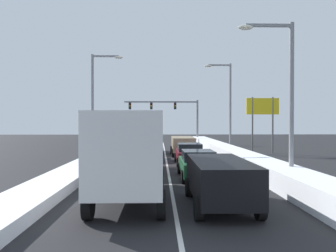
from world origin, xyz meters
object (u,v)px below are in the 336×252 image
Objects in this scene: traffic_light_gantry at (171,110)px; sedan_green_right_lane_second at (198,164)px; street_lamp_right_near at (284,88)px; suv_charcoal_center_lane_fourth at (149,142)px; roadside_sign_right at (263,112)px; street_lamp_right_mid at (227,100)px; suv_black_right_lane_nearest at (219,178)px; box_truck_center_lane_nearest at (131,152)px; sedan_maroon_right_lane_third at (189,154)px; sedan_navy_center_lane_third at (145,150)px; suv_red_center_lane_second at (138,155)px; street_lamp_left_mid at (97,97)px; suv_tan_right_lane_fourth at (183,144)px.

sedan_green_right_lane_second is at bearing -89.30° from traffic_light_gantry.
suv_charcoal_center_lane_fourth is at bearing 111.57° from street_lamp_right_near.
suv_charcoal_center_lane_fourth is 19.24m from street_lamp_right_near.
street_lamp_right_mid is at bearing 173.79° from roadside_sign_right.
box_truck_center_lane_nearest is (-3.23, 0.90, 0.88)m from suv_black_right_lane_nearest.
roadside_sign_right is (7.93, 8.18, 3.25)m from sedan_maroon_right_lane_third.
suv_black_right_lane_nearest is 21.38m from street_lamp_right_mid.
sedan_navy_center_lane_third is (-3.35, 3.17, 0.00)m from sedan_maroon_right_lane_third.
suv_red_center_lane_second is 16.45m from roadside_sign_right.
suv_black_right_lane_nearest is 1.00× the size of suv_charcoal_center_lane_fourth.
box_truck_center_lane_nearest is 7.80m from suv_red_center_lane_second.
traffic_light_gantry is (2.91, 20.07, 3.96)m from sedan_navy_center_lane_third.
sedan_maroon_right_lane_third is at bearing -29.37° from street_lamp_left_mid.
sedan_green_right_lane_second is 0.92× the size of suv_tan_right_lane_fourth.
street_lamp_left_mid is (-7.02, -19.04, 0.47)m from traffic_light_gantry.
suv_tan_right_lane_fourth is (0.06, 12.35, 0.25)m from sedan_green_right_lane_second.
suv_red_center_lane_second is at bearing -134.89° from roadside_sign_right.
street_lamp_right_mid reaches higher than sedan_navy_center_lane_third.
box_truck_center_lane_nearest is 14.23m from sedan_navy_center_lane_third.
street_lamp_right_mid is (4.49, 8.56, 4.46)m from sedan_maroon_right_lane_third.
box_truck_center_lane_nearest is 22.31m from roadside_sign_right.
sedan_maroon_right_lane_third is 11.85m from roadside_sign_right.
street_lamp_right_near is (3.81, -2.29, 3.90)m from sedan_green_right_lane_second.
suv_charcoal_center_lane_fourth reaches higher than sedan_maroon_right_lane_third.
street_lamp_left_mid is (-11.95, -4.36, -0.03)m from street_lamp_right_mid.
traffic_light_gantry is (-0.44, 23.24, 3.96)m from sedan_maroon_right_lane_third.
roadside_sign_right is (7.95, 1.78, 3.00)m from suv_tan_right_lane_fourth.
sedan_navy_center_lane_third is (-3.35, 15.08, -0.25)m from suv_black_right_lane_nearest.
suv_tan_right_lane_fourth is at bearing 70.31° from suv_red_center_lane_second.
sedan_maroon_right_lane_third is 9.87m from suv_charcoal_center_lane_fourth.
box_truck_center_lane_nearest reaches higher than suv_charcoal_center_lane_fourth.
street_lamp_right_near is at bearing -92.61° from street_lamp_right_mid.
street_lamp_right_near is 16.96m from roadside_sign_right.
box_truck_center_lane_nearest is 1.60× the size of sedan_navy_center_lane_third.
sedan_maroon_right_lane_third is 4.61m from sedan_navy_center_lane_third.
sedan_navy_center_lane_third is 0.92× the size of suv_charcoal_center_lane_fourth.
street_lamp_right_near reaches higher than sedan_green_right_lane_second.
sedan_navy_center_lane_third is at bearing 121.80° from street_lamp_right_near.
box_truck_center_lane_nearest is at bearing -121.87° from sedan_green_right_lane_second.
sedan_maroon_right_lane_third is at bearing -117.70° from street_lamp_right_mid.
street_lamp_right_near reaches higher than suv_red_center_lane_second.
sedan_maroon_right_lane_third is 1.00× the size of sedan_navy_center_lane_third.
suv_tan_right_lane_fourth is at bearing -154.43° from street_lamp_right_mid.
street_lamp_right_mid is (0.76, 16.80, 0.56)m from street_lamp_right_near.
suv_red_center_lane_second is at bearing -61.95° from street_lamp_left_mid.
street_lamp_right_near reaches higher than suv_black_right_lane_nearest.
street_lamp_left_mid reaches higher than suv_red_center_lane_second.
suv_black_right_lane_nearest is 1.09× the size of sedan_maroon_right_lane_third.
sedan_maroon_right_lane_third is 23.58m from traffic_light_gantry.
traffic_light_gantry is (-0.44, 35.16, 3.71)m from suv_black_right_lane_nearest.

